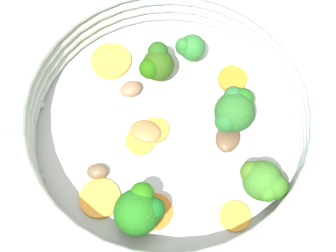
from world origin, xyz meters
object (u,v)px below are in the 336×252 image
Objects in this scene: carrot_slice_6 at (235,216)px; broccoli_floret_2 at (234,110)px; carrot_slice_4 at (232,79)px; broccoli_floret_0 at (157,64)px; carrot_slice_1 at (100,198)px; mushroom_piece_1 at (97,172)px; broccoli_floret_3 at (190,48)px; broccoli_floret_1 at (139,210)px; mushroom_piece_0 at (146,131)px; carrot_slice_5 at (154,212)px; broccoli_floret_4 at (264,181)px; mushroom_piece_3 at (131,89)px; carrot_slice_0 at (155,130)px; mushroom_piece_2 at (228,138)px; carrot_slice_2 at (140,141)px; carrot_slice_3 at (111,61)px; skillet at (168,134)px.

carrot_slice_6 is 0.59× the size of broccoli_floret_2.
broccoli_floret_0 is at bearing -148.76° from carrot_slice_4.
carrot_slice_1 is 0.03m from mushroom_piece_1.
broccoli_floret_3 reaches higher than carrot_slice_1.
broccoli_floret_2 reaches higher than mushroom_piece_1.
broccoli_floret_1 is at bearing -87.43° from carrot_slice_4.
mushroom_piece_0 is at bearing -110.88° from carrot_slice_4.
carrot_slice_5 is 0.75× the size of broccoli_floret_4.
mushroom_piece_3 is (-0.03, 0.10, -0.00)m from mushroom_piece_1.
mushroom_piece_2 reaches higher than carrot_slice_0.
broccoli_floret_2 is at bearing 48.25° from carrot_slice_2.
broccoli_floret_1 reaches higher than mushroom_piece_0.
carrot_slice_3 is at bearing -142.28° from broccoli_floret_3.
carrot_slice_3 is (-0.09, 0.04, 0.00)m from carrot_slice_0.
carrot_slice_2 is 0.11m from carrot_slice_3.
mushroom_piece_1 is at bearing -179.86° from carrot_slice_5.
carrot_slice_2 is 0.06m from mushroom_piece_1.
broccoli_floret_1 is at bearing -49.76° from mushroom_piece_3.
mushroom_piece_1 is at bearing -73.26° from mushroom_piece_3.
carrot_slice_3 is 0.23m from carrot_slice_6.
mushroom_piece_2 is at bearing -1.78° from carrot_slice_3.
broccoli_floret_0 is at bearing 113.01° from carrot_slice_2.
mushroom_piece_3 is (-0.03, -0.07, -0.02)m from broccoli_floret_3.
carrot_slice_5 is 1.20× the size of carrot_slice_6.
mushroom_piece_2 reaches higher than mushroom_piece_0.
carrot_slice_5 is at bearing -133.07° from broccoli_floret_4.
skillet is 6.49× the size of carrot_slice_3.
carrot_slice_3 is at bearing 136.64° from broccoli_floret_1.
broccoli_floret_1 and broccoli_floret_4 have the same top height.
carrot_slice_6 is 0.94× the size of mushroom_piece_2.
broccoli_floret_4 is at bearing 38.21° from carrot_slice_1.
broccoli_floret_3 reaches higher than skillet.
carrot_slice_5 is 0.98× the size of broccoli_floret_3.
mushroom_piece_3 is at bearing 106.74° from mushroom_piece_1.
carrot_slice_3 is at bearing -163.62° from broccoli_floret_0.
mushroom_piece_3 is at bearing 154.89° from carrot_slice_0.
carrot_slice_2 is at bearing -143.92° from mushroom_piece_2.
mushroom_piece_1 is (0.00, -0.17, -0.02)m from broccoli_floret_3.
carrot_slice_5 is at bearing 0.14° from mushroom_piece_1.
carrot_slice_6 is 0.82× the size of broccoli_floret_3.
carrot_slice_0 and carrot_slice_1 have the same top height.
mushroom_piece_0 is (-0.04, -0.11, 0.00)m from carrot_slice_4.
carrot_slice_4 is 0.16m from carrot_slice_6.
mushroom_piece_1 reaches higher than carrot_slice_1.
carrot_slice_0 is 0.55× the size of broccoli_floret_2.
carrot_slice_5 reaches higher than skillet.
carrot_slice_2 is at bearing 75.21° from mushroom_piece_1.
broccoli_floret_1 is at bearing -57.49° from mushroom_piece_0.
mushroom_piece_2 is at bearing 127.74° from carrot_slice_6.
mushroom_piece_0 is 0.05m from mushroom_piece_3.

